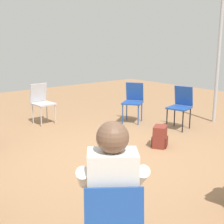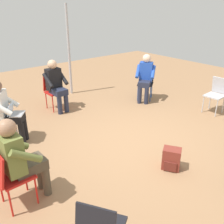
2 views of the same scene
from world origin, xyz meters
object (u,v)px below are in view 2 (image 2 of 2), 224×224
object	(u,v)px
chair_north	(217,93)
person_in_black	(56,83)
backpack_near_laptop_user	(171,160)
person_in_blue	(145,76)
person_with_laptop	(5,109)
chair_northwest	(146,81)
chair_west	(53,89)
person_in_olive	(20,156)
chair_south	(9,175)

from	to	relation	value
chair_north	person_in_black	world-z (taller)	person_in_black
chair_north	backpack_near_laptop_user	size ratio (longest dim) A/B	2.36
person_in_black	backpack_near_laptop_user	bearing A→B (deg)	92.86
backpack_near_laptop_user	person_in_blue	bearing A→B (deg)	142.03
person_with_laptop	person_in_blue	world-z (taller)	same
chair_northwest	backpack_near_laptop_user	bearing A→B (deg)	105.03
chair_west	person_in_olive	bearing A→B (deg)	54.42
chair_west	chair_north	distance (m)	3.97
person_in_blue	chair_northwest	bearing A→B (deg)	-90.00
backpack_near_laptop_user	person_with_laptop	bearing A→B (deg)	-145.19
chair_west	person_with_laptop	bearing A→B (deg)	33.15
chair_west	person_in_blue	xyz separation A→B (m)	(1.06, 2.16, 0.20)
chair_north	backpack_near_laptop_user	world-z (taller)	chair_north
person_in_olive	backpack_near_laptop_user	world-z (taller)	person_in_olive
chair_south	chair_northwest	size ratio (longest dim) A/B	1.00
chair_south	person_with_laptop	distance (m)	1.78
chair_west	chair_south	distance (m)	3.35
chair_west	chair_northwest	world-z (taller)	same
chair_south	person_in_olive	distance (m)	0.26
chair_northwest	person_with_laptop	size ratio (longest dim) A/B	0.69
person_with_laptop	backpack_near_laptop_user	size ratio (longest dim) A/B	3.44
person_in_black	backpack_near_laptop_user	distance (m)	3.38
person_with_laptop	chair_west	bearing A→B (deg)	161.66
chair_west	person_in_black	distance (m)	0.26
chair_north	backpack_near_laptop_user	bearing A→B (deg)	103.72
person_in_black	backpack_near_laptop_user	world-z (taller)	person_in_black
chair_north	person_in_black	xyz separation A→B (m)	(-2.54, -2.90, 0.20)
chair_northwest	person_in_blue	bearing A→B (deg)	90.00
person_with_laptop	backpack_near_laptop_user	distance (m)	3.06
backpack_near_laptop_user	person_in_black	bearing A→B (deg)	-175.50
chair_north	chair_northwest	distance (m)	1.84
chair_north	chair_south	bearing A→B (deg)	87.09
chair_west	chair_northwest	bearing A→B (deg)	155.68
person_in_olive	chair_west	bearing A→B (deg)	144.18
chair_north	person_in_olive	distance (m)	4.72
person_with_laptop	person_in_olive	world-z (taller)	same
chair_south	chair_north	world-z (taller)	same
chair_south	person_in_olive	xyz separation A→B (m)	(-0.01, 0.17, 0.20)
person_in_black	backpack_near_laptop_user	size ratio (longest dim) A/B	3.44
chair_northwest	person_in_black	bearing A→B (deg)	34.71
chair_northwest	chair_north	bearing A→B (deg)	163.02
chair_west	person_in_black	world-z (taller)	person_in_black
chair_north	person_in_olive	bearing A→B (deg)	87.02
person_in_olive	person_in_black	bearing A→B (deg)	142.40
chair_northwest	person_in_olive	bearing A→B (deg)	76.68
chair_west	backpack_near_laptop_user	bearing A→B (deg)	92.73
person_in_black	person_in_blue	bearing A→B (deg)	155.90
chair_west	person_in_black	xyz separation A→B (m)	(0.17, 0.00, 0.20)
chair_south	chair_northwest	world-z (taller)	same
chair_west	chair_south	bearing A→B (deg)	52.11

